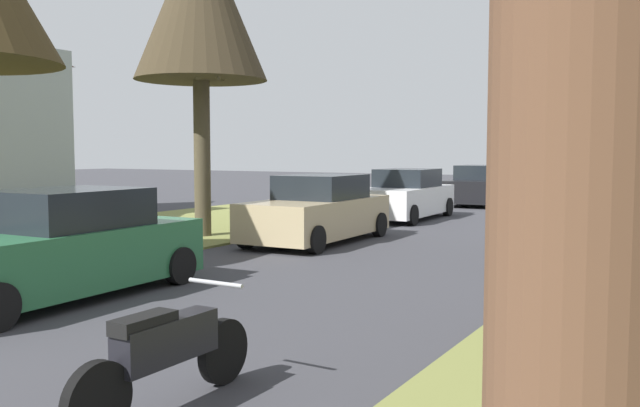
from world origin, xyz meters
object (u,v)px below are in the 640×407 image
(stop_sign_far, at_px, (585,150))
(parked_sedan_tan, at_px, (318,211))
(street_tree_left_mid_b, at_px, (200,1))
(parked_sedan_green, at_px, (60,248))
(parked_sedan_white, at_px, (405,196))
(parked_motorcycle, at_px, (165,352))
(parked_sedan_black, at_px, (479,187))

(stop_sign_far, height_order, parked_sedan_tan, stop_sign_far)
(stop_sign_far, height_order, street_tree_left_mid_b, street_tree_left_mid_b)
(street_tree_left_mid_b, bearing_deg, parked_sedan_green, -66.86)
(parked_sedan_green, relative_size, parked_sedan_tan, 1.00)
(parked_sedan_white, distance_m, parked_motorcycle, 16.30)
(parked_sedan_green, distance_m, parked_motorcycle, 4.97)
(parked_sedan_green, xyz_separation_m, parked_sedan_tan, (0.13, 7.15, 0.00))
(parked_sedan_black, xyz_separation_m, parked_motorcycle, (4.33, -22.42, -0.24))
(parked_sedan_green, xyz_separation_m, parked_motorcycle, (4.34, -2.42, -0.24))
(parked_sedan_green, xyz_separation_m, parked_sedan_white, (-0.25, 13.22, 0.00))
(street_tree_left_mid_b, distance_m, parked_sedan_green, 8.58)
(street_tree_left_mid_b, relative_size, parked_sedan_tan, 1.73)
(stop_sign_far, bearing_deg, parked_motorcycle, -104.54)
(parked_sedan_green, relative_size, parked_motorcycle, 2.17)
(parked_sedan_white, distance_m, parked_sedan_black, 6.79)
(street_tree_left_mid_b, relative_size, parked_sedan_green, 1.73)
(street_tree_left_mid_b, xyz_separation_m, parked_sedan_tan, (2.86, 0.75, -5.02))
(parked_sedan_white, bearing_deg, parked_motorcycle, -73.65)
(street_tree_left_mid_b, distance_m, parked_sedan_black, 14.76)
(parked_sedan_tan, bearing_deg, stop_sign_far, -17.13)
(stop_sign_far, height_order, parked_motorcycle, stop_sign_far)
(stop_sign_far, xyz_separation_m, parked_sedan_white, (-6.58, 7.98, -1.43))
(parked_sedan_green, distance_m, parked_sedan_white, 13.22)
(street_tree_left_mid_b, distance_m, parked_motorcycle, 12.47)
(parked_sedan_green, bearing_deg, parked_motorcycle, -29.20)
(parked_sedan_black, bearing_deg, parked_sedan_tan, -89.46)
(street_tree_left_mid_b, xyz_separation_m, parked_motorcycle, (7.07, -8.82, -5.26))
(parked_sedan_black, bearing_deg, stop_sign_far, -66.83)
(stop_sign_far, bearing_deg, parked_sedan_white, 129.50)
(parked_sedan_green, bearing_deg, parked_sedan_white, 91.09)
(parked_sedan_tan, distance_m, parked_motorcycle, 10.46)
(parked_sedan_green, height_order, parked_motorcycle, parked_sedan_green)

